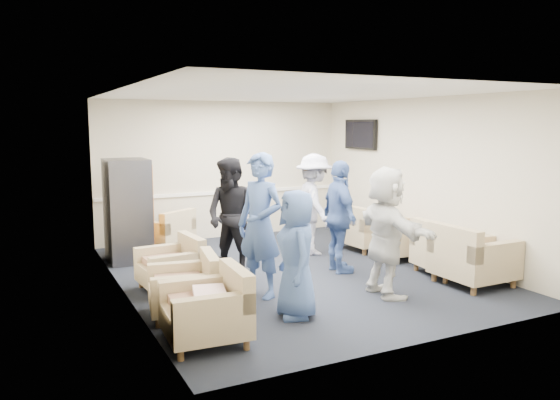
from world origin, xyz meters
name	(u,v)px	position (x,y,z in m)	size (l,w,h in m)	color
floor	(293,273)	(0.00, 0.00, 0.00)	(6.00, 6.00, 0.00)	black
ceiling	(293,93)	(0.00, 0.00, 2.70)	(6.00, 6.00, 0.00)	silver
back_wall	(223,170)	(0.00, 3.00, 1.35)	(5.00, 0.02, 2.70)	beige
front_wall	(431,215)	(0.00, -3.00, 1.35)	(5.00, 0.02, 2.70)	beige
left_wall	(122,195)	(-2.50, 0.00, 1.35)	(0.02, 6.00, 2.70)	beige
right_wall	(423,178)	(2.50, 0.00, 1.35)	(0.02, 6.00, 2.70)	beige
chair_rail	(224,192)	(0.00, 2.98, 0.90)	(4.98, 0.04, 0.06)	white
tv	(361,135)	(2.44, 1.80, 2.05)	(0.10, 1.00, 0.58)	black
armchair_left_near	(211,311)	(-2.00, -1.99, 0.33)	(0.88, 0.88, 0.66)	tan
armchair_left_mid	(188,290)	(-1.98, -1.10, 0.31)	(0.90, 0.90, 0.62)	tan
armchair_left_far	(174,267)	(-1.86, -0.03, 0.31)	(0.83, 0.83, 0.62)	tan
armchair_right_near	(470,259)	(1.95, -1.67, 0.37)	(0.93, 0.93, 0.74)	tan
armchair_right_midnear	(447,252)	(2.04, -1.13, 0.35)	(0.96, 0.96, 0.70)	tan
armchair_right_midfar	(399,238)	(2.04, 0.03, 0.33)	(0.92, 0.92, 0.67)	tan
armchair_right_far	(365,230)	(1.90, 0.82, 0.35)	(0.93, 0.93, 0.69)	tan
armchair_corner	(167,234)	(-1.36, 2.25, 0.32)	(1.11, 1.11, 0.64)	tan
vending_machine	(128,210)	(-2.09, 1.86, 0.85)	(0.69, 0.80, 1.69)	#4D4D55
backpack	(210,268)	(-1.37, -0.11, 0.26)	(0.35, 0.30, 0.50)	black
pillow	(209,296)	(-2.01, -1.99, 0.50)	(0.43, 0.32, 0.12)	white
person_front_left	(297,254)	(-0.84, -1.71, 0.76)	(0.74, 0.48, 1.51)	#405D9A
person_mid_left	(260,225)	(-0.90, -0.81, 0.95)	(0.69, 0.45, 1.90)	#405D9A
person_back_left	(232,217)	(-0.85, 0.35, 0.88)	(0.86, 0.67, 1.76)	black
person_back_right	(314,204)	(0.90, 0.93, 0.87)	(1.13, 0.65, 1.75)	silver
person_mid_right	(340,217)	(0.66, -0.27, 0.86)	(1.01, 0.42, 1.72)	#405D9A
person_front_right	(386,232)	(0.59, -1.52, 0.86)	(1.59, 0.51, 1.72)	silver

